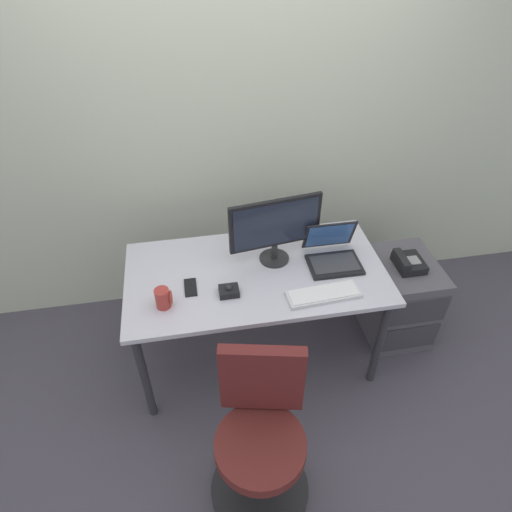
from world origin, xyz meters
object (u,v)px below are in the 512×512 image
object	(u,v)px
desk_phone	(408,263)
laptop	(333,254)
cell_phone	(191,287)
monitor_main	(275,227)
coffee_mug	(163,298)
keyboard	(323,294)
office_chair	(261,439)
trackball_mouse	(229,291)
file_cabinet	(398,297)

from	to	relation	value
desk_phone	laptop	xyz separation A→B (m)	(-0.53, -0.02, 0.17)
laptop	cell_phone	world-z (taller)	laptop
monitor_main	coffee_mug	world-z (taller)	monitor_main
desk_phone	monitor_main	bearing A→B (deg)	176.88
keyboard	coffee_mug	distance (m)	0.87
office_chair	coffee_mug	size ratio (longest dim) A/B	7.91
desk_phone	office_chair	world-z (taller)	office_chair
desk_phone	trackball_mouse	distance (m)	1.21
monitor_main	keyboard	world-z (taller)	monitor_main
file_cabinet	trackball_mouse	distance (m)	1.30
desk_phone	office_chair	bearing A→B (deg)	-141.77
laptop	desk_phone	bearing A→B (deg)	2.51
office_chair	trackball_mouse	xyz separation A→B (m)	(-0.05, 0.69, 0.36)
desk_phone	monitor_main	distance (m)	0.94
file_cabinet	coffee_mug	bearing A→B (deg)	-170.85
keyboard	coffee_mug	bearing A→B (deg)	174.99
file_cabinet	trackball_mouse	world-z (taller)	trackball_mouse
laptop	cell_phone	size ratio (longest dim) A/B	2.20
monitor_main	cell_phone	bearing A→B (deg)	-162.30
file_cabinet	keyboard	size ratio (longest dim) A/B	1.43
laptop	coffee_mug	distance (m)	1.02
trackball_mouse	cell_phone	world-z (taller)	trackball_mouse
keyboard	monitor_main	bearing A→B (deg)	119.63
laptop	coffee_mug	size ratio (longest dim) A/B	2.66
laptop	coffee_mug	world-z (taller)	laptop
monitor_main	cell_phone	distance (m)	0.59
coffee_mug	trackball_mouse	bearing A→B (deg)	5.10
file_cabinet	office_chair	distance (m)	1.46
desk_phone	file_cabinet	bearing A→B (deg)	63.22
coffee_mug	cell_phone	xyz separation A→B (m)	(0.15, 0.11, -0.05)
laptop	office_chair	bearing A→B (deg)	-124.55
desk_phone	coffee_mug	distance (m)	1.56
file_cabinet	monitor_main	xyz separation A→B (m)	(-0.88, 0.03, 0.69)
trackball_mouse	cell_phone	distance (m)	0.22
desk_phone	cell_phone	distance (m)	1.40
desk_phone	laptop	world-z (taller)	laptop
keyboard	laptop	bearing A→B (deg)	64.23
file_cabinet	desk_phone	size ratio (longest dim) A/B	3.00
desk_phone	cell_phone	xyz separation A→B (m)	(-1.39, -0.12, 0.12)
file_cabinet	monitor_main	world-z (taller)	monitor_main
keyboard	coffee_mug	xyz separation A→B (m)	(-0.87, 0.08, 0.05)
file_cabinet	cell_phone	world-z (taller)	cell_phone
desk_phone	coffee_mug	bearing A→B (deg)	-171.40
desk_phone	laptop	size ratio (longest dim) A/B	0.64
trackball_mouse	coffee_mug	bearing A→B (deg)	-174.90
desk_phone	keyboard	distance (m)	0.75
file_cabinet	laptop	world-z (taller)	laptop
file_cabinet	monitor_main	distance (m)	1.12
file_cabinet	coffee_mug	size ratio (longest dim) A/B	5.11
monitor_main	cell_phone	xyz separation A→B (m)	(-0.52, -0.16, -0.24)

